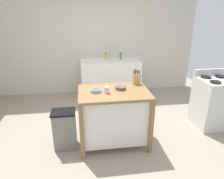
# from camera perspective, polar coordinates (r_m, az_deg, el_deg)

# --- Properties ---
(ground_plane) EXTENTS (6.22, 6.22, 0.00)m
(ground_plane) POSITION_cam_1_polar(r_m,az_deg,el_deg) (3.59, -2.41, -13.37)
(ground_plane) COLOR gray
(ground_plane) RESTS_ON ground
(wall_back) EXTENTS (5.22, 0.10, 2.60)m
(wall_back) POSITION_cam_1_polar(r_m,az_deg,el_deg) (5.26, -5.18, 13.08)
(wall_back) COLOR beige
(wall_back) RESTS_ON ground
(kitchen_island) EXTENTS (1.07, 0.74, 0.90)m
(kitchen_island) POSITION_cam_1_polar(r_m,az_deg,el_deg) (3.23, 0.50, -7.06)
(kitchen_island) COLOR olive
(kitchen_island) RESTS_ON ground
(knife_block) EXTENTS (0.11, 0.09, 0.25)m
(knife_block) POSITION_cam_1_polar(r_m,az_deg,el_deg) (3.36, 6.87, 3.04)
(knife_block) COLOR tan
(knife_block) RESTS_ON kitchen_island
(bowl_ceramic_wide) EXTENTS (0.15, 0.15, 0.04)m
(bowl_ceramic_wide) POSITION_cam_1_polar(r_m,az_deg,el_deg) (3.03, -4.57, -0.33)
(bowl_ceramic_wide) COLOR gray
(bowl_ceramic_wide) RESTS_ON kitchen_island
(bowl_stoneware_deep) EXTENTS (0.16, 0.16, 0.05)m
(bowl_stoneware_deep) POSITION_cam_1_polar(r_m,az_deg,el_deg) (3.13, 2.46, 0.52)
(bowl_stoneware_deep) COLOR #564C47
(bowl_stoneware_deep) RESTS_ON kitchen_island
(drinking_cup) EXTENTS (0.07, 0.07, 0.10)m
(drinking_cup) POSITION_cam_1_polar(r_m,az_deg,el_deg) (2.97, -1.49, -0.10)
(drinking_cup) COLOR silver
(drinking_cup) RESTS_ON kitchen_island
(trash_bin) EXTENTS (0.36, 0.28, 0.63)m
(trash_bin) POSITION_cam_1_polar(r_m,az_deg,el_deg) (3.30, -13.16, -10.84)
(trash_bin) COLOR slate
(trash_bin) RESTS_ON ground
(sink_counter) EXTENTS (1.45, 0.60, 0.90)m
(sink_counter) POSITION_cam_1_polar(r_m,az_deg,el_deg) (5.14, -0.44, 3.30)
(sink_counter) COLOR white
(sink_counter) RESTS_ON ground
(sink_faucet) EXTENTS (0.02, 0.02, 0.22)m
(sink_faucet) POSITION_cam_1_polar(r_m,az_deg,el_deg) (5.14, -0.67, 9.72)
(sink_faucet) COLOR #B7BCC1
(sink_faucet) RESTS_ON sink_counter
(bottle_spray_cleaner) EXTENTS (0.06, 0.06, 0.18)m
(bottle_spray_cleaner) POSITION_cam_1_polar(r_m,az_deg,el_deg) (5.08, -1.72, 9.25)
(bottle_spray_cleaner) COLOR yellow
(bottle_spray_cleaner) RESTS_ON sink_counter
(bottle_dish_soap) EXTENTS (0.06, 0.06, 0.17)m
(bottle_dish_soap) POSITION_cam_1_polar(r_m,az_deg,el_deg) (5.11, 2.47, 9.28)
(bottle_dish_soap) COLOR green
(bottle_dish_soap) RESTS_ON sink_counter
(stove) EXTENTS (0.60, 0.60, 1.02)m
(stove) POSITION_cam_1_polar(r_m,az_deg,el_deg) (4.19, 26.61, -3.28)
(stove) COLOR silver
(stove) RESTS_ON ground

